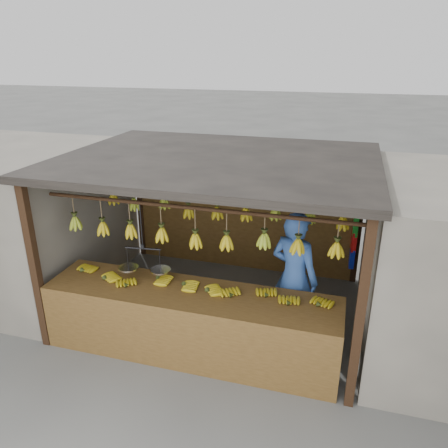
% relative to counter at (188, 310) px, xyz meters
% --- Properties ---
extents(ground, '(80.00, 80.00, 0.00)m').
position_rel_counter_xyz_m(ground, '(0.03, 1.23, -0.72)').
color(ground, '#5B5B57').
extents(stall, '(4.30, 3.30, 2.40)m').
position_rel_counter_xyz_m(stall, '(0.03, 1.56, 1.25)').
color(stall, black).
rests_on(stall, ground).
extents(neighbor_left, '(3.00, 3.00, 2.30)m').
position_rel_counter_xyz_m(neighbor_left, '(-3.57, 1.23, 0.43)').
color(neighbor_left, slate).
rests_on(neighbor_left, ground).
extents(counter, '(3.81, 0.87, 0.96)m').
position_rel_counter_xyz_m(counter, '(0.00, 0.00, 0.00)').
color(counter, brown).
rests_on(counter, ground).
extents(hanging_bananas, '(3.58, 2.26, 0.39)m').
position_rel_counter_xyz_m(hanging_bananas, '(0.03, 1.23, 0.90)').
color(hanging_bananas, '#92A523').
rests_on(hanging_bananas, ground).
extents(balance_scale, '(0.69, 0.31, 0.93)m').
position_rel_counter_xyz_m(balance_scale, '(-0.68, 0.23, 0.42)').
color(balance_scale, black).
rests_on(balance_scale, ground).
extents(vendor, '(0.81, 0.69, 1.88)m').
position_rel_counter_xyz_m(vendor, '(1.22, 0.79, 0.22)').
color(vendor, '#3359A5').
rests_on(vendor, ground).
extents(bag_bundles, '(0.08, 0.26, 1.25)m').
position_rel_counter_xyz_m(bag_bundles, '(1.97, 2.58, 0.25)').
color(bag_bundles, yellow).
rests_on(bag_bundles, ground).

